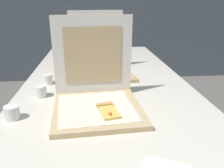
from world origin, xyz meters
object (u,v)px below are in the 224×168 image
at_px(cup_white_near_left, 12,113).
at_px(cup_white_mid, 47,79).
at_px(pizza_box_middle, 100,65).
at_px(cup_white_near_center, 40,91).
at_px(table, 106,90).
at_px(pizza_box_front, 97,97).

xyz_separation_m(cup_white_near_left, cup_white_mid, (0.07, 0.43, 0.00)).
height_order(pizza_box_middle, cup_white_near_left, pizza_box_middle).
bearing_deg(cup_white_mid, cup_white_near_left, -99.56).
xyz_separation_m(cup_white_near_center, cup_white_mid, (0.00, 0.20, 0.00)).
bearing_deg(cup_white_near_center, table, 24.92).
height_order(pizza_box_middle, cup_white_near_center, pizza_box_middle).
distance_m(pizza_box_middle, cup_white_near_center, 0.50).
xyz_separation_m(table, cup_white_near_left, (-0.42, -0.40, 0.07)).
bearing_deg(cup_white_mid, pizza_box_middle, 28.86).
xyz_separation_m(pizza_box_middle, cup_white_near_left, (-0.40, -0.61, -0.03)).
bearing_deg(cup_white_near_left, pizza_box_front, 11.26).
bearing_deg(pizza_box_middle, cup_white_near_left, -130.54).
relative_size(table, cup_white_near_center, 35.98).
bearing_deg(cup_white_near_center, pizza_box_front, -29.49).
distance_m(table, cup_white_near_left, 0.58).
distance_m(pizza_box_middle, cup_white_mid, 0.37).
bearing_deg(cup_white_mid, cup_white_near_center, -90.55).
height_order(table, cup_white_near_center, cup_white_near_center).
distance_m(cup_white_near_left, cup_white_near_center, 0.24).
height_order(pizza_box_front, cup_white_near_center, pizza_box_front).
relative_size(pizza_box_middle, cup_white_mid, 7.06).
relative_size(table, pizza_box_front, 5.45).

